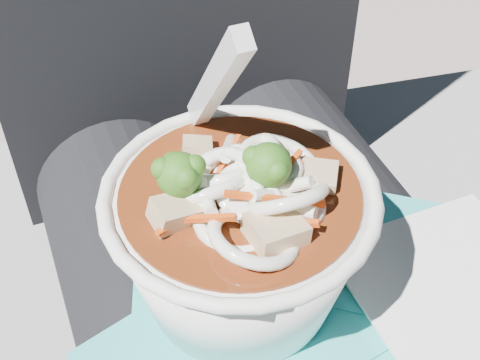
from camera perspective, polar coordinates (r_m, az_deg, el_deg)
name	(u,v)px	position (r m, az deg, el deg)	size (l,w,h in m)	color
lap	(291,341)	(0.54, 4.39, -13.55)	(0.32, 0.48, 0.15)	black
person_body	(247,240)	(0.57, 0.59, -5.14)	(0.34, 0.94, 1.01)	black
plastic_bag	(286,312)	(0.46, 3.95, -11.14)	(0.32, 0.28, 0.01)	teal
napkins	(460,290)	(0.48, 18.29, -8.91)	(0.15, 0.15, 0.01)	white
udon_bowl	(240,231)	(0.42, 0.03, -4.38)	(0.19, 0.19, 0.20)	white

